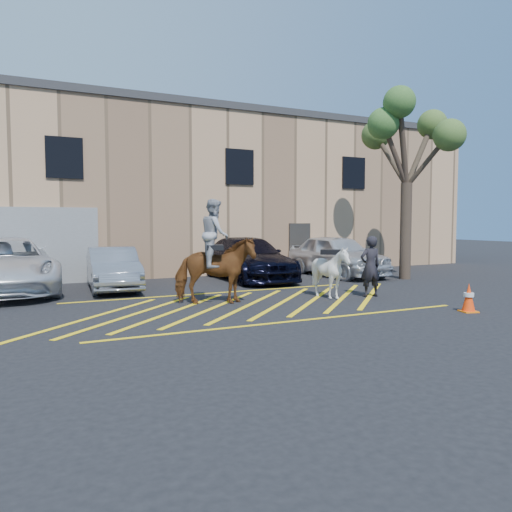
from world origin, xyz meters
name	(u,v)px	position (x,y,z in m)	size (l,w,h in m)	color
ground	(245,303)	(0.00, 0.00, 0.00)	(90.00, 90.00, 0.00)	black
car_white_pickup	(4,266)	(-6.06, 5.08, 0.89)	(2.95, 6.39, 1.78)	silver
car_silver_sedan	(113,269)	(-2.80, 4.47, 0.71)	(1.51, 4.32, 1.42)	gray
car_blue_suv	(248,259)	(2.50, 5.09, 0.82)	(2.31, 5.67, 1.65)	black
car_white_suv	(337,255)	(6.42, 4.64, 0.87)	(2.05, 5.11, 1.74)	silver
handler	(370,266)	(3.93, -0.58, 0.92)	(0.67, 0.44, 1.84)	black
warehouse	(141,193)	(-0.01, 11.99, 3.65)	(32.42, 10.20, 7.30)	tan
hatching_zone	(250,305)	(0.00, -0.30, 0.01)	(12.60, 5.12, 0.01)	yellow
mounted_bay	(215,262)	(-0.81, 0.25, 1.17)	(2.40, 1.65, 2.90)	brown
saddled_white	(330,272)	(2.64, -0.33, 0.79)	(1.87, 1.89, 1.56)	silver
traffic_cone	(469,298)	(4.49, -3.74, 0.37)	(0.46, 0.46, 0.73)	orange
tree	(407,134)	(8.19, 2.53, 5.69)	(3.99, 4.37, 7.31)	#46342A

